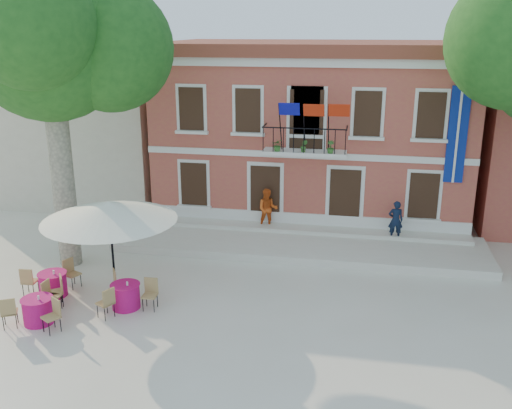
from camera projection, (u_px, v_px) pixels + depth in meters
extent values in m
plane|color=beige|center=(220.00, 294.00, 18.09)|extent=(90.00, 90.00, 0.00)
cube|color=#B0443F|center=(315.00, 132.00, 26.07)|extent=(13.00, 8.00, 7.00)
cube|color=brown|center=(318.00, 47.00, 24.94)|extent=(13.50, 8.50, 0.50)
cube|color=silver|center=(308.00, 62.00, 21.36)|extent=(13.30, 0.35, 0.35)
cube|color=silver|center=(305.00, 153.00, 21.89)|extent=(3.20, 0.90, 0.15)
cube|color=black|center=(304.00, 129.00, 21.22)|extent=(3.20, 0.04, 0.04)
cube|color=navy|center=(457.00, 135.00, 21.02)|extent=(0.70, 0.05, 3.60)
cube|color=#0E119A|center=(279.00, 109.00, 20.83)|extent=(0.76, 0.27, 0.47)
cube|color=red|center=(304.00, 110.00, 20.67)|extent=(0.76, 0.29, 0.47)
cube|color=red|center=(328.00, 110.00, 20.51)|extent=(0.76, 0.27, 0.47)
imported|color=#26591E|center=(278.00, 145.00, 21.70)|extent=(0.43, 0.37, 0.48)
imported|color=#26591E|center=(304.00, 146.00, 21.52)|extent=(0.26, 0.21, 0.48)
imported|color=#26591E|center=(330.00, 147.00, 21.34)|extent=(0.27, 0.27, 0.48)
cube|color=beige|center=(92.00, 131.00, 29.20)|extent=(9.00, 9.00, 6.00)
cube|color=brown|center=(86.00, 67.00, 28.24)|extent=(9.40, 9.40, 0.40)
cube|color=silver|center=(299.00, 245.00, 21.82)|extent=(14.00, 3.40, 0.30)
cylinder|color=#A59E84|center=(62.00, 174.00, 19.52)|extent=(0.77, 0.77, 6.63)
sphere|color=#1B4C18|center=(48.00, 38.00, 18.18)|extent=(5.31, 5.31, 5.31)
cylinder|color=black|center=(116.00, 292.00, 18.16)|extent=(0.65, 0.65, 0.08)
cylinder|color=black|center=(113.00, 254.00, 17.77)|extent=(0.07, 0.07, 2.71)
cone|color=white|center=(109.00, 211.00, 17.35)|extent=(4.12, 4.12, 0.60)
imported|color=black|center=(396.00, 220.00, 21.74)|extent=(0.58, 0.41, 1.53)
imported|color=#DC5519|center=(268.00, 209.00, 22.84)|extent=(0.88, 0.73, 1.67)
cylinder|color=#CD136A|center=(38.00, 311.00, 16.26)|extent=(0.84, 0.84, 0.75)
cylinder|color=#CD136A|center=(36.00, 299.00, 16.15)|extent=(0.90, 0.90, 0.02)
cube|color=#A38851|center=(51.00, 316.00, 15.75)|extent=(0.58, 0.58, 0.95)
cube|color=#A38851|center=(52.00, 296.00, 16.93)|extent=(0.43, 0.43, 0.95)
cube|color=#A38851|center=(9.00, 312.00, 16.02)|extent=(0.57, 0.57, 0.95)
cylinder|color=#CD136A|center=(126.00, 296.00, 17.14)|extent=(0.84, 0.84, 0.75)
cylinder|color=#CD136A|center=(125.00, 285.00, 17.03)|extent=(0.90, 0.90, 0.02)
cube|color=#A38851|center=(105.00, 302.00, 16.55)|extent=(0.57, 0.57, 0.95)
cube|color=#A38851|center=(150.00, 295.00, 17.01)|extent=(0.44, 0.44, 0.95)
cube|color=#A38851|center=(121.00, 283.00, 17.78)|extent=(0.58, 0.58, 0.95)
cylinder|color=#CD136A|center=(53.00, 285.00, 17.92)|extent=(0.84, 0.84, 0.75)
cylinder|color=#CD136A|center=(52.00, 273.00, 17.81)|extent=(0.90, 0.90, 0.02)
cube|color=#A38851|center=(55.00, 291.00, 17.24)|extent=(0.59, 0.59, 0.95)
cube|color=#A38851|center=(73.00, 274.00, 18.48)|extent=(0.56, 0.56, 0.95)
cube|color=#A38851|center=(30.00, 281.00, 17.96)|extent=(0.46, 0.46, 0.95)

